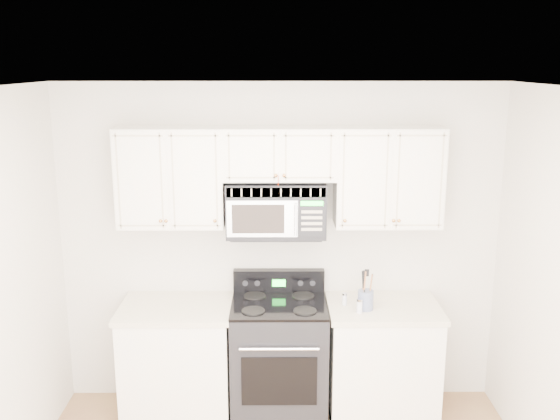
{
  "coord_description": "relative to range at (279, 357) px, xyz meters",
  "views": [
    {
      "loc": [
        -0.02,
        -3.05,
        2.75
      ],
      "look_at": [
        0.0,
        1.3,
        1.71
      ],
      "focal_mm": 40.0,
      "sensor_mm": 36.0,
      "label": 1
    }
  ],
  "objects": [
    {
      "name": "base_cabinet_left",
      "position": [
        -0.79,
        -0.0,
        -0.06
      ],
      "size": [
        0.86,
        0.65,
        0.92
      ],
      "color": "white",
      "rests_on": "ground"
    },
    {
      "name": "range",
      "position": [
        0.0,
        0.0,
        0.0
      ],
      "size": [
        0.73,
        0.67,
        1.11
      ],
      "color": "black",
      "rests_on": "ground"
    },
    {
      "name": "upper_cabinets",
      "position": [
        0.01,
        0.14,
        1.45
      ],
      "size": [
        2.44,
        0.37,
        0.75
      ],
      "color": "white",
      "rests_on": "ground"
    },
    {
      "name": "microwave",
      "position": [
        -0.02,
        0.12,
        1.17
      ],
      "size": [
        0.75,
        0.42,
        0.41
      ],
      "color": "black",
      "rests_on": "ground"
    },
    {
      "name": "utensil_crock",
      "position": [
        0.65,
        -0.09,
        0.52
      ],
      "size": [
        0.12,
        0.12,
        0.32
      ],
      "color": "slate",
      "rests_on": "base_cabinet_right"
    },
    {
      "name": "room",
      "position": [
        0.01,
        -1.44,
        0.82
      ],
      "size": [
        3.51,
        3.51,
        2.61
      ],
      "color": "#9D7E4D",
      "rests_on": "ground"
    },
    {
      "name": "base_cabinet_right",
      "position": [
        0.81,
        -0.0,
        -0.06
      ],
      "size": [
        0.86,
        0.65,
        0.92
      ],
      "color": "white",
      "rests_on": "ground"
    },
    {
      "name": "shaker_salt",
      "position": [
        0.5,
        0.0,
        0.48
      ],
      "size": [
        0.04,
        0.04,
        0.1
      ],
      "color": "silver",
      "rests_on": "base_cabinet_right"
    },
    {
      "name": "shaker_pepper",
      "position": [
        0.6,
        -0.15,
        0.49
      ],
      "size": [
        0.05,
        0.05,
        0.11
      ],
      "color": "silver",
      "rests_on": "base_cabinet_right"
    }
  ]
}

